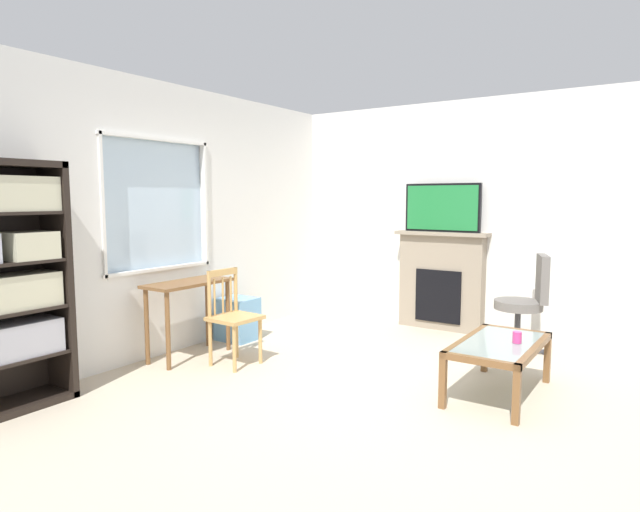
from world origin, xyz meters
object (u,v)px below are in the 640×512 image
at_px(sippy_cup, 517,337).
at_px(coffee_table, 499,349).
at_px(wooden_chair, 232,316).
at_px(bookshelf, 0,279).
at_px(desk_under_window, 189,296).
at_px(office_chair, 527,298).
at_px(fireplace, 441,280).
at_px(tv, 442,208).
at_px(plastic_drawer_unit, 238,319).

bearing_deg(sippy_cup, coffee_table, 107.28).
height_order(wooden_chair, coffee_table, wooden_chair).
distance_m(bookshelf, desk_under_window, 1.74).
bearing_deg(coffee_table, desk_under_window, 102.98).
distance_m(office_chair, sippy_cup, 1.39).
bearing_deg(wooden_chair, fireplace, -24.99).
distance_m(desk_under_window, office_chair, 3.42).
bearing_deg(tv, desk_under_window, 146.36).
bearing_deg(tv, bookshelf, 157.22).
bearing_deg(desk_under_window, fireplace, -33.44).
relative_size(bookshelf, coffee_table, 1.69).
xyz_separation_m(plastic_drawer_unit, sippy_cup, (-0.06, -3.01, 0.24)).
bearing_deg(wooden_chair, coffee_table, -75.83).
bearing_deg(sippy_cup, desk_under_window, 103.16).
distance_m(bookshelf, office_chair, 4.72).
relative_size(fireplace, tv, 1.29).
distance_m(coffee_table, sippy_cup, 0.17).
bearing_deg(bookshelf, wooden_chair, -19.40).
bearing_deg(wooden_chair, plastic_drawer_unit, 39.46).
relative_size(fireplace, coffee_table, 1.07).
xyz_separation_m(wooden_chair, tv, (2.40, -1.13, 0.99)).
height_order(desk_under_window, coffee_table, desk_under_window).
height_order(bookshelf, wooden_chair, bookshelf).
xyz_separation_m(office_chair, sippy_cup, (-1.37, -0.23, -0.08)).
bearing_deg(desk_under_window, office_chair, -52.97).
height_order(fireplace, tv, tv).
bearing_deg(coffee_table, sippy_cup, -72.72).
relative_size(wooden_chair, plastic_drawer_unit, 1.92).
bearing_deg(wooden_chair, tv, -25.16).
bearing_deg(office_chair, bookshelf, 142.94).
bearing_deg(desk_under_window, wooden_chair, -82.54).
bearing_deg(plastic_drawer_unit, office_chair, -64.83).
relative_size(bookshelf, fireplace, 1.58).
bearing_deg(sippy_cup, bookshelf, 127.89).
bearing_deg(bookshelf, office_chair, -37.06).
distance_m(bookshelf, sippy_cup, 3.92).
height_order(plastic_drawer_unit, office_chair, office_chair).
height_order(wooden_chair, sippy_cup, wooden_chair).
xyz_separation_m(coffee_table, sippy_cup, (0.04, -0.12, 0.11)).
relative_size(tv, office_chair, 0.91).
height_order(coffee_table, sippy_cup, sippy_cup).
bearing_deg(sippy_cup, plastic_drawer_unit, 88.85).
height_order(tv, coffee_table, tv).
bearing_deg(wooden_chair, sippy_cup, -75.67).
height_order(wooden_chair, tv, tv).
bearing_deg(office_chair, sippy_cup, -170.31).
distance_m(bookshelf, coffee_table, 3.81).
xyz_separation_m(bookshelf, tv, (4.16, -1.75, 0.47)).
bearing_deg(desk_under_window, bookshelf, 176.40).
height_order(tv, sippy_cup, tv).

